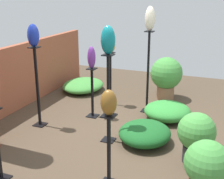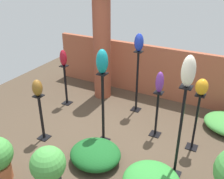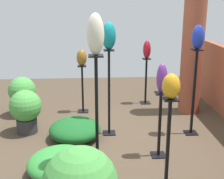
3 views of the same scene
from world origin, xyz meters
TOP-DOWN VIEW (x-y plane):
  - ground_plane at (0.00, 0.00)m, footprint 8.00×8.00m
  - brick_wall_back at (0.00, 2.35)m, footprint 5.60×0.12m
  - brick_pillar at (-1.23, 1.75)m, footprint 0.41×0.41m
  - pedestal_ruby at (-1.78, 1.00)m, footprint 0.20×0.20m
  - pedestal_bronze at (-1.36, -0.30)m, footprint 0.20×0.20m
  - pedestal_ivory at (1.11, -0.07)m, footprint 0.20×0.20m
  - pedestal_violet at (0.48, 0.80)m, footprint 0.20×0.20m
  - pedestal_teal at (-0.30, 0.15)m, footprint 0.20×0.20m
  - pedestal_amber at (1.20, 0.74)m, footprint 0.20×0.20m
  - pedestal_cobalt at (-0.22, 1.49)m, footprint 0.20×0.20m
  - art_vase_ruby at (-1.78, 1.00)m, footprint 0.16×0.16m
  - art_vase_bronze at (-1.36, -0.30)m, footprint 0.18×0.19m
  - art_vase_ivory at (1.11, -0.07)m, footprint 0.19×0.18m
  - art_vase_violet at (0.48, 0.80)m, footprint 0.15×0.14m
  - art_vase_teal at (-0.30, 0.15)m, footprint 0.20×0.21m
  - art_vase_amber at (1.20, 0.74)m, footprint 0.21×0.20m
  - art_vase_cobalt at (-0.22, 1.49)m, footprint 0.19×0.19m
  - potted_plant_mid_left at (-0.44, -1.19)m, footprint 0.52×0.52m
  - foliage_bed_center at (-0.15, -0.39)m, footprint 0.86×0.81m

SIDE VIEW (x-z plane):
  - ground_plane at x=0.00m, z-range 0.00..0.00m
  - foliage_bed_center at x=-0.15m, z-range 0.00..0.31m
  - potted_plant_mid_left at x=-0.44m, z-range 0.05..0.77m
  - pedestal_bronze at x=-1.36m, z-range -0.04..0.87m
  - pedestal_violet at x=0.48m, z-range -0.05..0.88m
  - pedestal_ruby at x=-1.78m, z-range -0.05..0.91m
  - pedestal_amber at x=1.20m, z-range -0.05..1.04m
  - brick_wall_back at x=0.00m, z-range 0.00..1.26m
  - pedestal_teal at x=-0.30m, z-range -0.05..1.33m
  - pedestal_cobalt at x=-0.22m, z-range -0.05..1.33m
  - pedestal_ivory at x=1.11m, z-range -0.06..1.50m
  - art_vase_bronze at x=-1.36m, z-range 0.91..1.22m
  - art_vase_violet at x=0.48m, z-range 0.93..1.32m
  - art_vase_ruby at x=-1.78m, z-range 0.95..1.32m
  - art_vase_amber at x=1.20m, z-range 1.08..1.36m
  - brick_pillar at x=-1.23m, z-range 0.00..2.53m
  - art_vase_cobalt at x=-0.22m, z-range 1.38..1.75m
  - art_vase_teal at x=-0.30m, z-range 1.38..1.80m
  - art_vase_ivory at x=1.11m, z-range 1.55..1.99m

